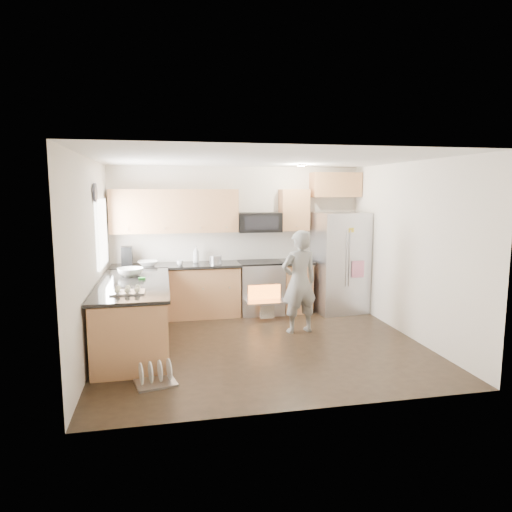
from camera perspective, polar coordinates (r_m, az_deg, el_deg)
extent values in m
plane|color=black|center=(6.63, 0.67, -11.01)|extent=(4.50, 4.50, 0.00)
cube|color=silver|center=(8.27, -2.26, 2.09)|extent=(4.50, 0.04, 2.60)
cube|color=silver|center=(4.41, 6.24, -3.35)|extent=(4.50, 0.04, 2.60)
cube|color=silver|center=(6.24, -19.93, -0.39)|extent=(0.04, 4.00, 2.60)
cube|color=silver|center=(7.14, 18.63, 0.69)|extent=(0.04, 4.00, 2.60)
cube|color=white|center=(6.27, 0.71, 12.04)|extent=(4.50, 4.00, 0.04)
cube|color=white|center=(7.20, -18.74, 2.75)|extent=(0.04, 1.00, 1.00)
cylinder|color=#FFEFCC|center=(7.56, 5.70, 11.23)|extent=(0.14, 0.14, 0.02)
cylinder|color=#474754|center=(6.62, -19.47, 7.48)|extent=(0.03, 0.26, 0.26)
cube|color=#A66B42|center=(8.01, -9.86, -4.51)|extent=(2.15, 0.60, 0.87)
cube|color=black|center=(7.91, -9.95, -1.20)|extent=(2.19, 0.64, 0.04)
cube|color=#A66B42|center=(8.34, 4.92, -3.91)|extent=(0.50, 0.60, 0.87)
cube|color=black|center=(8.24, 4.98, -0.73)|extent=(0.54, 0.64, 0.04)
cube|color=#A66B42|center=(7.96, -10.11, 5.56)|extent=(2.16, 0.33, 0.74)
cube|color=#A66B42|center=(8.29, 4.78, 5.76)|extent=(0.50, 0.33, 0.74)
cube|color=#A66B42|center=(8.54, 9.90, 8.75)|extent=(0.90, 0.33, 0.44)
imported|color=silver|center=(7.88, -13.37, -0.88)|extent=(0.33, 0.33, 0.08)
imported|color=white|center=(8.03, -7.52, 0.21)|extent=(0.11, 0.11, 0.30)
imported|color=white|center=(7.80, -9.46, -0.84)|extent=(0.11, 0.11, 0.09)
cylinder|color=#B7B7BC|center=(7.88, -5.09, -0.46)|extent=(0.21, 0.21, 0.14)
cube|color=black|center=(7.91, -15.83, -0.03)|extent=(0.17, 0.21, 0.33)
cylinder|color=#B7B7BC|center=(8.41, 5.44, -0.15)|extent=(0.10, 0.10, 0.08)
cube|color=#A66B42|center=(6.61, -14.92, -7.38)|extent=(0.90, 2.30, 0.87)
cube|color=black|center=(6.50, -15.07, -3.39)|extent=(0.96, 2.36, 0.04)
imported|color=white|center=(6.99, -15.40, -1.95)|extent=(0.37, 0.37, 0.12)
cube|color=green|center=(6.67, -14.06, -2.76)|extent=(0.10, 0.07, 0.03)
cube|color=#B7B7BC|center=(5.85, -15.76, -4.07)|extent=(0.41, 0.31, 0.09)
cube|color=#B7B7BC|center=(8.16, 0.57, -4.04)|extent=(0.76, 0.62, 0.90)
cube|color=black|center=(8.07, 0.58, -0.81)|extent=(0.76, 0.60, 0.03)
cube|color=orange|center=(7.87, 1.06, -4.87)|extent=(0.56, 0.02, 0.34)
cube|color=#B7B7BC|center=(7.73, 1.32, -5.76)|extent=(0.70, 0.34, 0.03)
cube|color=white|center=(7.72, 1.40, -6.82)|extent=(0.24, 0.03, 0.28)
cube|color=black|center=(8.11, 0.40, 4.24)|extent=(0.76, 0.40, 0.34)
cube|color=#B7B7BC|center=(8.31, 10.46, -0.82)|extent=(0.94, 0.76, 1.79)
cylinder|color=#B7B7BC|center=(7.96, 11.24, -0.31)|extent=(0.02, 0.02, 0.97)
cylinder|color=#B7B7BC|center=(7.99, 11.62, -0.30)|extent=(0.02, 0.02, 0.97)
cube|color=pink|center=(8.09, 12.65, -1.62)|extent=(0.23, 0.03, 0.29)
cube|color=#8BB1DF|center=(7.88, 10.30, 1.76)|extent=(0.17, 0.02, 0.21)
imported|color=gray|center=(7.02, 5.42, -3.22)|extent=(0.63, 0.47, 1.59)
cube|color=#B7B7BC|center=(5.49, -12.43, -15.23)|extent=(0.51, 0.44, 0.03)
cylinder|color=white|center=(5.41, -14.16, -14.08)|extent=(0.07, 0.24, 0.25)
cylinder|color=white|center=(5.43, -13.03, -13.97)|extent=(0.07, 0.24, 0.25)
cylinder|color=white|center=(5.45, -11.91, -13.85)|extent=(0.07, 0.24, 0.25)
cylinder|color=white|center=(5.47, -10.80, -13.73)|extent=(0.07, 0.24, 0.25)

